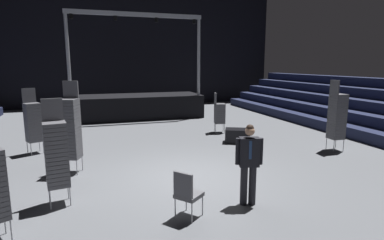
{
  "coord_description": "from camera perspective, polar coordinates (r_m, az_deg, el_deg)",
  "views": [
    {
      "loc": [
        -2.31,
        -7.5,
        2.92
      ],
      "look_at": [
        0.28,
        0.51,
        1.4
      ],
      "focal_mm": 29.26,
      "sensor_mm": 36.0,
      "label": 1
    }
  ],
  "objects": [
    {
      "name": "arena_end_wall",
      "position": [
        22.65,
        -12.35,
        12.73
      ],
      "size": [
        22.0,
        0.3,
        8.0
      ],
      "primitive_type": "cube",
      "color": "black",
      "rests_on": "ground_plane"
    },
    {
      "name": "man_with_tie",
      "position": [
        6.58,
        10.35,
        -7.2
      ],
      "size": [
        0.57,
        0.34,
        1.71
      ],
      "rotation": [
        0.0,
        0.0,
        2.84
      ],
      "color": "black",
      "rests_on": "ground_plane"
    },
    {
      "name": "chair_stack_rear_left",
      "position": [
        13.4,
        5.02,
        1.34
      ],
      "size": [
        0.54,
        0.54,
        1.71
      ],
      "rotation": [
        0.0,
        0.0,
        4.45
      ],
      "color": "#B2B5BA",
      "rests_on": "ground_plane"
    },
    {
      "name": "chair_stack_mid_right",
      "position": [
        11.41,
        -27.0,
        -0.24
      ],
      "size": [
        0.59,
        0.59,
        2.14
      ],
      "rotation": [
        0.0,
        0.0,
        3.59
      ],
      "color": "#B2B5BA",
      "rests_on": "ground_plane"
    },
    {
      "name": "chair_stack_mid_left",
      "position": [
        11.59,
        24.92,
        0.71
      ],
      "size": [
        0.46,
        0.46,
        2.39
      ],
      "rotation": [
        0.0,
        0.0,
        4.66
      ],
      "color": "#B2B5BA",
      "rests_on": "ground_plane"
    },
    {
      "name": "chair_stack_front_left",
      "position": [
        7.04,
        -23.51,
        -5.55
      ],
      "size": [
        0.51,
        0.51,
        2.22
      ],
      "rotation": [
        0.0,
        0.0,
        3.31
      ],
      "color": "#B2B5BA",
      "rests_on": "ground_plane"
    },
    {
      "name": "stage_riser",
      "position": [
        17.4,
        -10.15,
        2.73
      ],
      "size": [
        7.0,
        2.64,
        5.4
      ],
      "color": "black",
      "rests_on": "ground_plane"
    },
    {
      "name": "ground_plane",
      "position": [
        8.4,
        -0.77,
        -10.49
      ],
      "size": [
        22.0,
        30.0,
        0.1
      ],
      "primitive_type": "cube",
      "color": "#515459"
    },
    {
      "name": "loose_chair_near_man",
      "position": [
        6.06,
        -0.95,
        -12.95
      ],
      "size": [
        0.62,
        0.62,
        0.95
      ],
      "rotation": [
        0.0,
        0.0,
        5.4
      ],
      "color": "#B2B5BA",
      "rests_on": "ground_plane"
    },
    {
      "name": "chair_stack_mid_centre",
      "position": [
        8.93,
        -21.31,
        -1.35
      ],
      "size": [
        0.56,
        0.56,
        2.48
      ],
      "rotation": [
        0.0,
        0.0,
        2.79
      ],
      "color": "#B2B5BA",
      "rests_on": "ground_plane"
    },
    {
      "name": "equipment_road_case",
      "position": [
        11.86,
        8.27,
        -2.85
      ],
      "size": [
        1.07,
        0.93,
        0.52
      ],
      "primitive_type": "cube",
      "rotation": [
        0.0,
        0.0,
        -0.46
      ],
      "color": "black",
      "rests_on": "ground_plane"
    }
  ]
}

